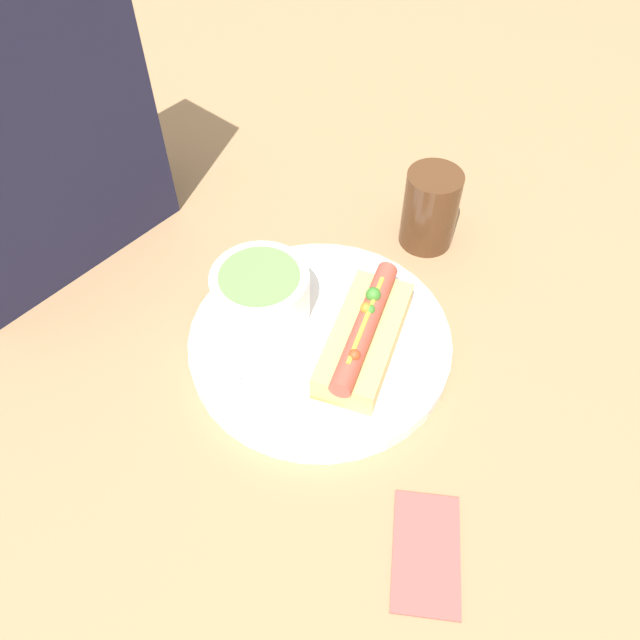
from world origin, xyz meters
TOP-DOWN VIEW (x-y plane):
  - ground_plane at (0.00, 0.00)m, footprint 4.00×4.00m
  - dinner_plate at (0.00, 0.00)m, footprint 0.30×0.30m
  - hot_dog at (0.02, -0.05)m, footprint 0.18×0.12m
  - soup_bowl at (-0.02, 0.08)m, footprint 0.11×0.11m
  - spoon at (-0.10, 0.02)m, footprint 0.06×0.15m
  - drinking_glass at (0.23, 0.01)m, footprint 0.07×0.07m
  - napkin at (-0.12, -0.23)m, footprint 0.13×0.11m
  - seated_diner at (-0.09, 0.37)m, footprint 0.29×0.13m

SIDE VIEW (x-z plane):
  - ground_plane at x=0.00m, z-range 0.00..0.00m
  - napkin at x=-0.12m, z-range 0.00..0.01m
  - dinner_plate at x=0.00m, z-range 0.00..0.02m
  - spoon at x=-0.10m, z-range 0.02..0.03m
  - hot_dog at x=0.02m, z-range 0.01..0.07m
  - soup_bowl at x=-0.02m, z-range 0.02..0.08m
  - drinking_glass at x=0.23m, z-range 0.00..0.11m
  - seated_diner at x=-0.09m, z-range -0.03..0.42m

